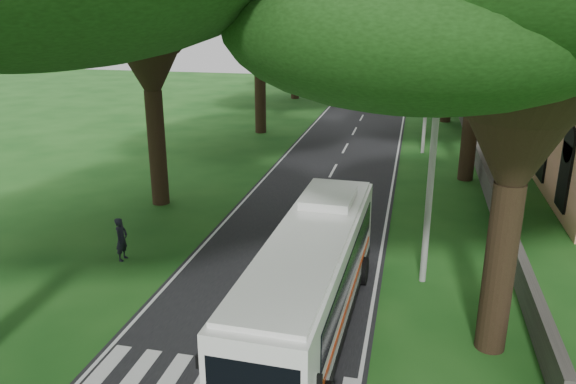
{
  "coord_description": "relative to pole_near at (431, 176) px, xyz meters",
  "views": [
    {
      "loc": [
        4.77,
        -13.81,
        9.95
      ],
      "look_at": [
        -0.39,
        8.84,
        2.2
      ],
      "focal_mm": 35.0,
      "sensor_mm": 36.0,
      "label": 1
    }
  ],
  "objects": [
    {
      "name": "distant_car_b",
      "position": [
        -8.5,
        42.02,
        -3.45
      ],
      "size": [
        1.54,
        4.28,
        1.4
      ],
      "primitive_type": "imported",
      "rotation": [
        0.0,
        0.0,
        0.01
      ],
      "color": "navy",
      "rests_on": "road"
    },
    {
      "name": "pole_near",
      "position": [
        0.0,
        0.0,
        0.0
      ],
      "size": [
        1.6,
        0.24,
        8.0
      ],
      "color": "gray",
      "rests_on": "ground"
    },
    {
      "name": "ground",
      "position": [
        -5.5,
        -6.0,
        -4.18
      ],
      "size": [
        140.0,
        140.0,
        0.0
      ],
      "primitive_type": "plane",
      "color": "#154413",
      "rests_on": "ground"
    },
    {
      "name": "coach_bus",
      "position": [
        -3.53,
        -4.32,
        -2.33
      ],
      "size": [
        3.02,
        11.72,
        3.43
      ],
      "rotation": [
        0.0,
        0.0,
        -0.03
      ],
      "color": "white",
      "rests_on": "ground"
    },
    {
      "name": "property_wall",
      "position": [
        3.5,
        18.0,
        -3.58
      ],
      "size": [
        0.35,
        50.0,
        1.2
      ],
      "primitive_type": "cube",
      "color": "#383533",
      "rests_on": "ground"
    },
    {
      "name": "road",
      "position": [
        -5.5,
        19.0,
        -4.17
      ],
      "size": [
        8.0,
        120.0,
        0.04
      ],
      "primitive_type": "cube",
      "color": "black",
      "rests_on": "ground"
    },
    {
      "name": "pedestrian",
      "position": [
        -12.02,
        -0.8,
        -3.27
      ],
      "size": [
        0.45,
        0.67,
        1.81
      ],
      "primitive_type": "imported",
      "rotation": [
        0.0,
        0.0,
        1.55
      ],
      "color": "black",
      "rests_on": "ground"
    },
    {
      "name": "pole_far",
      "position": [
        0.0,
        40.0,
        0.0
      ],
      "size": [
        1.6,
        0.24,
        8.0
      ],
      "color": "gray",
      "rests_on": "ground"
    },
    {
      "name": "pole_mid",
      "position": [
        0.0,
        20.0,
        0.0
      ],
      "size": [
        1.6,
        0.24,
        8.0
      ],
      "color": "gray",
      "rests_on": "ground"
    },
    {
      "name": "distant_car_c",
      "position": [
        -2.5,
        52.0,
        -3.47
      ],
      "size": [
        3.3,
        5.06,
        1.36
      ],
      "primitive_type": "imported",
      "rotation": [
        0.0,
        0.0,
        3.46
      ],
      "color": "maroon",
      "rests_on": "road"
    }
  ]
}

